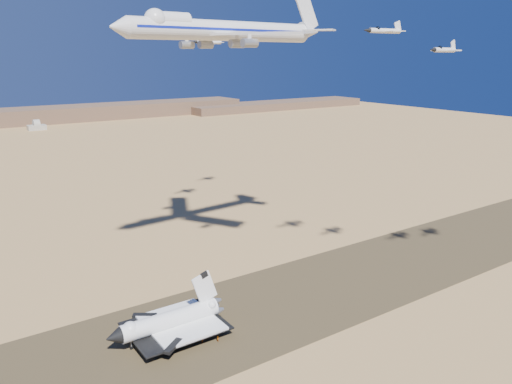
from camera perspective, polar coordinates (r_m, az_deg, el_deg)
ground at (r=161.16m, az=-3.80°, el=-14.56°), size 1200.00×1200.00×0.00m
runway at (r=161.15m, az=-3.80°, el=-14.55°), size 600.00×50.00×0.06m
ridgeline at (r=666.26m, az=-22.55°, el=7.92°), size 960.00×90.00×18.00m
shuttle at (r=153.11m, az=-9.89°, el=-14.43°), size 36.16×21.99×17.88m
carrier_747 at (r=179.65m, az=-4.21°, el=17.94°), size 86.22×66.75×21.49m
crew_a at (r=152.49m, az=-5.78°, el=-16.10°), size 0.49×0.67×1.70m
crew_b at (r=151.28m, az=-4.37°, el=-16.36°), size 0.50×0.81×1.61m
crew_c at (r=150.79m, az=-6.14°, el=-16.51°), size 1.08×0.75×1.67m
chase_jet_a at (r=167.85m, az=14.42°, el=17.43°), size 16.30×8.69×4.06m
chase_jet_b at (r=167.36m, az=20.68°, el=14.97°), size 15.43×8.60×3.86m
chase_jet_e at (r=227.07m, az=-5.49°, el=16.68°), size 15.78×8.60×3.93m
chase_jet_f at (r=256.29m, az=-2.39°, el=17.21°), size 14.37×7.93×3.59m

